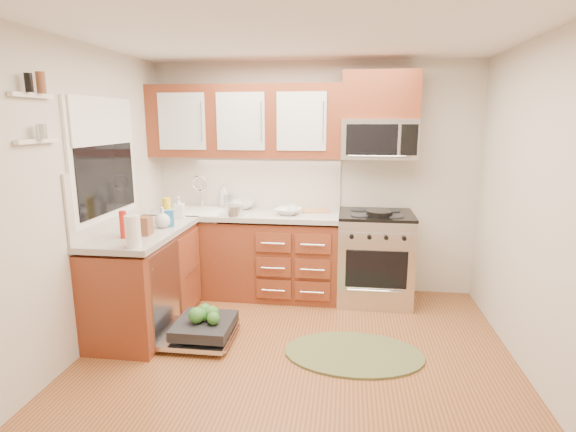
# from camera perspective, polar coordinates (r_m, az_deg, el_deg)

# --- Properties ---
(floor) EXTENTS (3.50, 3.50, 0.00)m
(floor) POSITION_cam_1_polar(r_m,az_deg,el_deg) (3.71, 0.80, -18.48)
(floor) COLOR brown
(floor) RESTS_ON ground
(ceiling) EXTENTS (3.50, 3.50, 0.00)m
(ceiling) POSITION_cam_1_polar(r_m,az_deg,el_deg) (3.26, 0.94, 22.90)
(ceiling) COLOR white
(ceiling) RESTS_ON ground
(wall_back) EXTENTS (3.50, 0.04, 2.50)m
(wall_back) POSITION_cam_1_polar(r_m,az_deg,el_deg) (4.98, 3.23, 4.70)
(wall_back) COLOR beige
(wall_back) RESTS_ON ground
(wall_front) EXTENTS (3.50, 0.04, 2.50)m
(wall_front) POSITION_cam_1_polar(r_m,az_deg,el_deg) (1.61, -6.59, -11.43)
(wall_front) COLOR beige
(wall_front) RESTS_ON ground
(wall_left) EXTENTS (0.04, 3.50, 2.50)m
(wall_left) POSITION_cam_1_polar(r_m,az_deg,el_deg) (3.87, -25.80, 1.38)
(wall_left) COLOR beige
(wall_left) RESTS_ON ground
(wall_right) EXTENTS (0.04, 3.50, 2.50)m
(wall_right) POSITION_cam_1_polar(r_m,az_deg,el_deg) (3.52, 30.44, -0.06)
(wall_right) COLOR beige
(wall_right) RESTS_ON ground
(base_cabinet_back) EXTENTS (2.05, 0.60, 0.85)m
(base_cabinet_back) POSITION_cam_1_polar(r_m,az_deg,el_deg) (4.98, -5.54, -5.08)
(base_cabinet_back) COLOR maroon
(base_cabinet_back) RESTS_ON ground
(base_cabinet_left) EXTENTS (0.60, 1.25, 0.85)m
(base_cabinet_left) POSITION_cam_1_polar(r_m,az_deg,el_deg) (4.38, -17.71, -8.05)
(base_cabinet_left) COLOR maroon
(base_cabinet_left) RESTS_ON ground
(countertop_back) EXTENTS (2.07, 0.64, 0.05)m
(countertop_back) POSITION_cam_1_polar(r_m,az_deg,el_deg) (4.85, -5.68, 0.25)
(countertop_back) COLOR #B3ACA4
(countertop_back) RESTS_ON base_cabinet_back
(countertop_left) EXTENTS (0.64, 1.27, 0.05)m
(countertop_left) POSITION_cam_1_polar(r_m,az_deg,el_deg) (4.24, -18.00, -2.01)
(countertop_left) COLOR #B3ACA4
(countertop_left) RESTS_ON base_cabinet_left
(backsplash_back) EXTENTS (2.05, 0.02, 0.57)m
(backsplash_back) POSITION_cam_1_polar(r_m,az_deg,el_deg) (5.08, -4.99, 4.36)
(backsplash_back) COLOR beige
(backsplash_back) RESTS_ON ground
(backsplash_left) EXTENTS (0.02, 1.25, 0.57)m
(backsplash_left) POSITION_cam_1_polar(r_m,az_deg,el_deg) (4.31, -21.81, 2.16)
(backsplash_left) COLOR beige
(backsplash_left) RESTS_ON ground
(upper_cabinets) EXTENTS (2.05, 0.35, 0.75)m
(upper_cabinets) POSITION_cam_1_polar(r_m,az_deg,el_deg) (4.88, -5.55, 11.87)
(upper_cabinets) COLOR maroon
(upper_cabinets) RESTS_ON ground
(cabinet_over_mw) EXTENTS (0.76, 0.35, 0.47)m
(cabinet_over_mw) POSITION_cam_1_polar(r_m,az_deg,el_deg) (4.77, 11.65, 14.81)
(cabinet_over_mw) COLOR maroon
(cabinet_over_mw) RESTS_ON ground
(range) EXTENTS (0.76, 0.64, 0.95)m
(range) POSITION_cam_1_polar(r_m,az_deg,el_deg) (4.83, 10.93, -5.17)
(range) COLOR silver
(range) RESTS_ON ground
(microwave) EXTENTS (0.76, 0.38, 0.40)m
(microwave) POSITION_cam_1_polar(r_m,az_deg,el_deg) (4.74, 11.44, 9.57)
(microwave) COLOR silver
(microwave) RESTS_ON ground
(sink) EXTENTS (0.62, 0.50, 0.26)m
(sink) POSITION_cam_1_polar(r_m,az_deg,el_deg) (4.99, -11.58, -0.76)
(sink) COLOR white
(sink) RESTS_ON ground
(dishwasher) EXTENTS (0.70, 0.60, 0.20)m
(dishwasher) POSITION_cam_1_polar(r_m,az_deg,el_deg) (4.10, -11.07, -14.03)
(dishwasher) COLOR silver
(dishwasher) RESTS_ON ground
(window) EXTENTS (0.03, 1.05, 1.05)m
(window) POSITION_cam_1_polar(r_m,az_deg,el_deg) (4.25, -22.33, 6.62)
(window) COLOR white
(window) RESTS_ON ground
(window_blind) EXTENTS (0.02, 0.96, 0.40)m
(window_blind) POSITION_cam_1_polar(r_m,az_deg,el_deg) (4.23, -22.39, 11.08)
(window_blind) COLOR white
(window_blind) RESTS_ON ground
(shelf_upper) EXTENTS (0.04, 0.40, 0.03)m
(shelf_upper) POSITION_cam_1_polar(r_m,az_deg,el_deg) (3.52, -29.76, 13.16)
(shelf_upper) COLOR white
(shelf_upper) RESTS_ON ground
(shelf_lower) EXTENTS (0.04, 0.40, 0.03)m
(shelf_lower) POSITION_cam_1_polar(r_m,az_deg,el_deg) (3.52, -29.25, 8.31)
(shelf_lower) COLOR white
(shelf_lower) RESTS_ON ground
(rug) EXTENTS (1.15, 0.76, 0.02)m
(rug) POSITION_cam_1_polar(r_m,az_deg,el_deg) (3.89, 8.34, -16.91)
(rug) COLOR #60683B
(rug) RESTS_ON ground
(skillet) EXTENTS (0.31, 0.31, 0.05)m
(skillet) POSITION_cam_1_polar(r_m,az_deg,el_deg) (4.59, 11.51, 0.35)
(skillet) COLOR black
(skillet) RESTS_ON range
(stock_pot) EXTENTS (0.20, 0.20, 0.11)m
(stock_pot) POSITION_cam_1_polar(r_m,az_deg,el_deg) (4.63, -6.85, 0.67)
(stock_pot) COLOR silver
(stock_pot) RESTS_ON countertop_back
(cutting_board) EXTENTS (0.32, 0.23, 0.02)m
(cutting_board) POSITION_cam_1_polar(r_m,az_deg,el_deg) (4.83, 3.54, 0.69)
(cutting_board) COLOR tan
(cutting_board) RESTS_ON countertop_back
(canister) EXTENTS (0.12, 0.12, 0.16)m
(canister) POSITION_cam_1_polar(r_m,az_deg,el_deg) (5.02, -7.52, 1.83)
(canister) COLOR silver
(canister) RESTS_ON countertop_back
(paper_towel_roll) EXTENTS (0.15, 0.15, 0.25)m
(paper_towel_roll) POSITION_cam_1_polar(r_m,az_deg,el_deg) (3.65, -19.09, -1.88)
(paper_towel_roll) COLOR white
(paper_towel_roll) RESTS_ON countertop_left
(mustard_bottle) EXTENTS (0.08, 0.08, 0.24)m
(mustard_bottle) POSITION_cam_1_polar(r_m,az_deg,el_deg) (4.43, -15.14, 0.68)
(mustard_bottle) COLOR yellow
(mustard_bottle) RESTS_ON countertop_left
(red_bottle) EXTENTS (0.06, 0.06, 0.23)m
(red_bottle) POSITION_cam_1_polar(r_m,az_deg,el_deg) (3.97, -20.17, -1.03)
(red_bottle) COLOR red
(red_bottle) RESTS_ON countertop_left
(wooden_box) EXTENTS (0.16, 0.11, 0.16)m
(wooden_box) POSITION_cam_1_polar(r_m,az_deg,el_deg) (4.04, -18.07, -1.19)
(wooden_box) COLOR brown
(wooden_box) RESTS_ON countertop_left
(blue_carton) EXTENTS (0.11, 0.08, 0.16)m
(blue_carton) POSITION_cam_1_polar(r_m,az_deg,el_deg) (4.27, -14.95, -0.31)
(blue_carton) COLOR #2570AF
(blue_carton) RESTS_ON countertop_left
(bowl_a) EXTENTS (0.32, 0.32, 0.06)m
(bowl_a) POSITION_cam_1_polar(r_m,az_deg,el_deg) (4.68, 0.04, 0.59)
(bowl_a) COLOR #999999
(bowl_a) RESTS_ON countertop_back
(bowl_b) EXTENTS (0.35, 0.35, 0.09)m
(bowl_b) POSITION_cam_1_polar(r_m,az_deg,el_deg) (5.00, -5.95, 1.42)
(bowl_b) COLOR #999999
(bowl_b) RESTS_ON countertop_back
(cup) EXTENTS (0.14, 0.14, 0.09)m
(cup) POSITION_cam_1_polar(r_m,az_deg,el_deg) (4.74, 0.60, 0.89)
(cup) COLOR #999999
(cup) RESTS_ON countertop_back
(soap_bottle_a) EXTENTS (0.13, 0.13, 0.28)m
(soap_bottle_a) POSITION_cam_1_polar(r_m,az_deg,el_deg) (5.11, -8.11, 2.67)
(soap_bottle_a) COLOR #999999
(soap_bottle_a) RESTS_ON countertop_back
(soap_bottle_b) EXTENTS (0.11, 0.11, 0.22)m
(soap_bottle_b) POSITION_cam_1_polar(r_m,az_deg,el_deg) (4.62, -13.69, 1.07)
(soap_bottle_b) COLOR #999999
(soap_bottle_b) RESTS_ON countertop_left
(soap_bottle_c) EXTENTS (0.19, 0.19, 0.19)m
(soap_bottle_c) POSITION_cam_1_polar(r_m,az_deg,el_deg) (4.25, -15.67, -0.18)
(soap_bottle_c) COLOR #999999
(soap_bottle_c) RESTS_ON countertop_left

